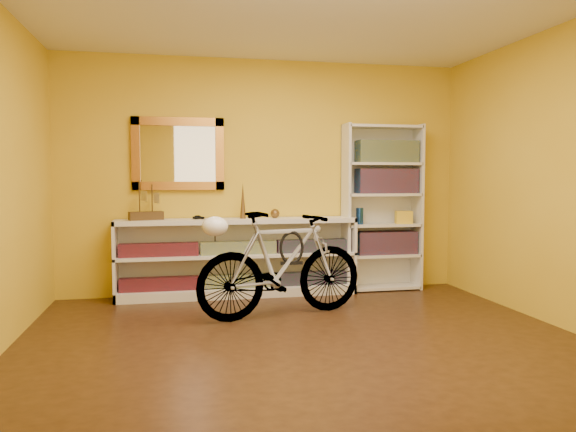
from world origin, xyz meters
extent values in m
cube|color=black|center=(0.00, 0.00, -0.01)|extent=(4.50, 4.00, 0.01)
cube|color=silver|center=(0.00, 0.00, 2.60)|extent=(4.50, 4.00, 0.01)
cube|color=gold|center=(0.00, 2.00, 1.30)|extent=(4.50, 0.01, 2.60)
cube|color=gold|center=(2.25, 0.00, 1.30)|extent=(0.01, 4.00, 2.60)
cube|color=#8F531A|center=(-0.95, 1.97, 1.55)|extent=(0.98, 0.06, 0.78)
cube|color=silver|center=(0.90, 1.99, 0.25)|extent=(0.09, 0.02, 0.09)
cube|color=black|center=(-0.33, 1.79, 0.17)|extent=(2.50, 0.13, 0.14)
cube|color=navy|center=(-0.33, 1.79, 0.54)|extent=(2.50, 0.13, 0.14)
imported|color=black|center=(-0.75, 1.81, 0.85)|extent=(0.00, 0.00, 0.00)
cone|color=brown|center=(-0.27, 1.81, 1.04)|extent=(0.07, 0.07, 0.39)
sphere|color=brown|center=(0.08, 1.81, 0.90)|extent=(0.10, 0.10, 0.10)
cube|color=maroon|center=(1.39, 1.84, 0.55)|extent=(0.70, 0.22, 0.26)
cube|color=maroon|center=(1.39, 1.84, 1.25)|extent=(0.70, 0.22, 0.28)
cube|color=navy|center=(1.39, 1.84, 1.59)|extent=(0.70, 0.22, 0.25)
cylinder|color=navy|center=(1.06, 1.82, 0.86)|extent=(0.08, 0.08, 0.19)
cube|color=maroon|center=(1.14, 1.87, 1.55)|extent=(0.14, 0.14, 0.17)
cube|color=yellow|center=(1.59, 1.80, 0.84)|extent=(0.21, 0.16, 0.14)
imported|color=silver|center=(-0.03, 0.85, 0.49)|extent=(0.80, 1.73, 0.99)
ellipsoid|color=white|center=(-0.65, 0.71, 0.87)|extent=(0.23, 0.22, 0.17)
torus|color=black|center=(0.07, 0.88, 0.64)|extent=(0.23, 0.02, 0.23)
camera|label=1|loc=(-0.98, -4.08, 1.29)|focal=34.12mm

